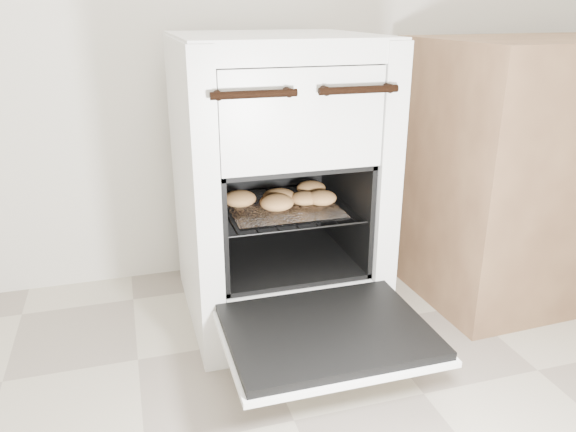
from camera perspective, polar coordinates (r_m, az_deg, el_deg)
name	(u,v)px	position (r m, az deg, el deg)	size (l,w,h in m)	color
stove	(275,187)	(1.63, -1.30, 2.98)	(0.53, 0.59, 0.82)	silver
oven_door	(327,333)	(1.34, 3.99, -11.79)	(0.48, 0.37, 0.03)	black
oven_rack	(281,207)	(1.59, -0.73, 0.89)	(0.39, 0.37, 0.01)	black
foil_sheet	(283,208)	(1.58, -0.55, 0.87)	(0.30, 0.27, 0.01)	white
baked_rolls	(285,197)	(1.59, -0.33, 1.91)	(0.35, 0.21, 0.04)	tan
counter	(541,168)	(1.99, 24.31, 4.47)	(0.81, 0.54, 0.81)	brown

